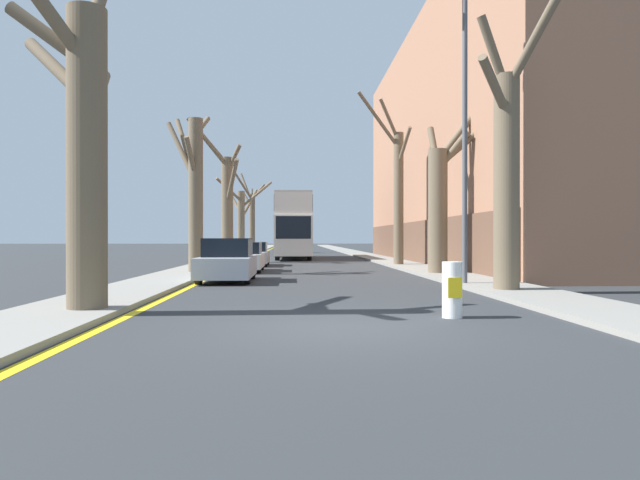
% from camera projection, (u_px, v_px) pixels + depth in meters
% --- Properties ---
extents(ground_plane, '(300.00, 300.00, 0.00)m').
position_uv_depth(ground_plane, '(341.00, 327.00, 9.66)').
color(ground_plane, '#2B2D30').
extents(sidewalk_left, '(2.24, 120.00, 0.12)m').
position_uv_depth(sidewalk_left, '(250.00, 252.00, 59.36)').
color(sidewalk_left, gray).
rests_on(sidewalk_left, ground).
extents(sidewalk_right, '(2.24, 120.00, 0.12)m').
position_uv_depth(sidewalk_right, '(352.00, 252.00, 59.85)').
color(sidewalk_right, gray).
rests_on(sidewalk_right, ground).
extents(building_facade_right, '(10.08, 33.93, 14.48)m').
position_uv_depth(building_facade_right, '(493.00, 145.00, 34.96)').
color(building_facade_right, '#93664C').
rests_on(building_facade_right, ground).
extents(kerb_line_stripe, '(0.24, 120.00, 0.01)m').
position_uv_depth(kerb_line_stripe, '(263.00, 253.00, 59.42)').
color(kerb_line_stripe, yellow).
rests_on(kerb_line_stripe, ground).
extents(street_tree_left_0, '(2.28, 4.45, 7.46)m').
position_uv_depth(street_tree_left_0, '(85.00, 139.00, 11.45)').
color(street_tree_left_0, brown).
rests_on(street_tree_left_0, ground).
extents(street_tree_left_1, '(1.90, 3.04, 6.92)m').
position_uv_depth(street_tree_left_1, '(195.00, 187.00, 23.86)').
color(street_tree_left_1, brown).
rests_on(street_tree_left_1, ground).
extents(street_tree_left_2, '(3.46, 2.37, 8.94)m').
position_uv_depth(street_tree_left_2, '(226.00, 201.00, 34.97)').
color(street_tree_left_2, brown).
rests_on(street_tree_left_2, ground).
extents(street_tree_left_3, '(4.47, 3.76, 6.35)m').
position_uv_depth(street_tree_left_3, '(242.00, 218.00, 46.94)').
color(street_tree_left_3, brown).
rests_on(street_tree_left_3, ground).
extents(street_tree_left_4, '(3.09, 3.37, 8.34)m').
position_uv_depth(street_tree_left_4, '(251.00, 216.00, 58.85)').
color(street_tree_left_4, brown).
rests_on(street_tree_left_4, ground).
extents(street_tree_right_0, '(2.24, 2.19, 7.92)m').
position_uv_depth(street_tree_right_0, '(507.00, 169.00, 15.50)').
color(street_tree_right_0, brown).
rests_on(street_tree_right_0, ground).
extents(street_tree_right_1, '(2.98, 1.62, 7.42)m').
position_uv_depth(street_tree_right_1, '(442.00, 197.00, 23.15)').
color(street_tree_right_1, brown).
rests_on(street_tree_right_1, ground).
extents(street_tree_right_2, '(2.81, 1.79, 9.19)m').
position_uv_depth(street_tree_right_2, '(397.00, 191.00, 30.57)').
color(street_tree_right_2, brown).
rests_on(street_tree_right_2, ground).
extents(double_decker_bus, '(2.55, 11.39, 4.61)m').
position_uv_depth(double_decker_bus, '(293.00, 223.00, 42.15)').
color(double_decker_bus, silver).
rests_on(double_decker_bus, ground).
extents(parked_car_0, '(1.80, 4.08, 1.51)m').
position_uv_depth(parked_car_0, '(227.00, 261.00, 19.93)').
color(parked_car_0, '#9EA3AD').
rests_on(parked_car_0, ground).
extents(parked_car_1, '(1.82, 4.09, 1.32)m').
position_uv_depth(parked_car_1, '(243.00, 258.00, 25.82)').
color(parked_car_1, silver).
rests_on(parked_car_1, ground).
extents(parked_car_2, '(1.87, 4.01, 1.30)m').
position_uv_depth(parked_car_2, '(251.00, 254.00, 31.19)').
color(parked_car_2, '#9EA3AD').
rests_on(parked_car_2, ground).
extents(lamp_post, '(1.40, 0.20, 9.34)m').
position_uv_depth(lamp_post, '(462.00, 122.00, 17.73)').
color(lamp_post, '#4C4F54').
rests_on(lamp_post, ground).
extents(traffic_bollard, '(0.38, 0.39, 1.06)m').
position_uv_depth(traffic_bollard, '(452.00, 290.00, 10.82)').
color(traffic_bollard, white).
rests_on(traffic_bollard, ground).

